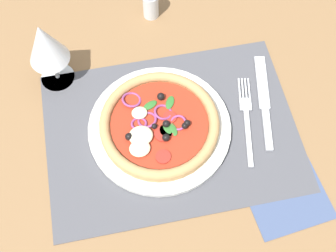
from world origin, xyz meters
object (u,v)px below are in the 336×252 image
fork (246,116)px  knife (264,100)px  pizza (159,124)px  pepper_shaker (151,4)px  wine_glass (45,44)px  napkin (287,196)px  plate (160,128)px

fork → knife: bearing=-47.3°
pizza → knife: pizza is taller
fork → knife: size_ratio=0.90×
pizza → pepper_shaker: pepper_shaker is taller
wine_glass → napkin: bearing=-41.4°
plate → pepper_shaker: 27.10cm
fork → knife: knife is taller
plate → fork: 16.02cm
plate → pepper_shaker: pepper_shaker is taller
pepper_shaker → pizza: bearing=-97.2°
knife → napkin: bearing=-173.2°
wine_glass → pepper_shaker: size_ratio=2.22×
pizza → knife: size_ratio=1.06×
pizza → knife: 20.40cm
plate → napkin: size_ratio=1.95×
knife → napkin: 18.51cm
pizza → wine_glass: bearing=138.5°
fork → pizza: bearing=100.1°
pizza → napkin: bearing=-41.3°
pepper_shaker → napkin: bearing=-70.6°
pizza → knife: bearing=5.9°
pizza → pepper_shaker: bearing=82.8°
wine_glass → napkin: size_ratio=1.14×
pizza → fork: bearing=-1.4°
pizza → wine_glass: (-16.93, 14.99, 7.78)cm
pizza → knife: (20.21, 2.08, -1.91)cm
plate → knife: bearing=5.8°
plate → wine_glass: size_ratio=1.71×
wine_glass → pepper_shaker: (20.34, 11.86, -7.10)cm
fork → wine_glass: wine_glass is taller
fork → pepper_shaker: size_ratio=2.68×
pizza → wine_glass: size_ratio=1.42×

